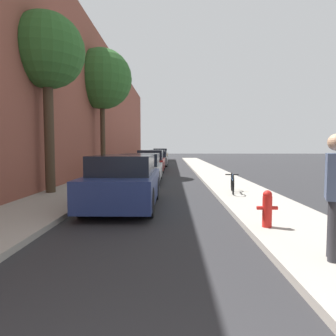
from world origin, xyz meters
The scene contains 15 objects.
ground_plane centered at (0.00, 16.00, 0.00)m, with size 120.00×120.00×0.00m, color #28282B.
sidewalk_left centered at (-2.90, 16.00, 0.06)m, with size 2.00×52.00×0.12m.
sidewalk_right centered at (2.90, 16.00, 0.06)m, with size 2.00×52.00×0.12m.
building_facade_left centered at (-4.25, 16.00, 4.22)m, with size 0.70×52.00×8.44m.
parked_car_navy centered at (-0.79, 7.79, 0.67)m, with size 1.73×3.94×1.40m.
parked_car_silver centered at (-0.93, 13.69, 0.63)m, with size 1.80×4.62×1.32m.
parked_car_red centered at (-0.92, 19.96, 0.67)m, with size 1.77×4.70×1.42m.
parked_car_grey centered at (-0.80, 25.61, 0.61)m, with size 1.79×4.11×1.29m.
parked_car_white centered at (-1.02, 30.90, 0.64)m, with size 1.73×4.02×1.35m.
parked_car_champagne centered at (-0.92, 36.03, 0.69)m, with size 1.76×3.94×1.45m.
street_tree_near centered at (-3.54, 9.66, 4.64)m, with size 2.41×2.41×5.80m.
street_tree_far centered at (-3.38, 16.67, 5.35)m, with size 3.30×3.30×6.90m.
fire_hydrant centered at (2.27, 5.36, 0.48)m, with size 0.38×0.18×0.69m.
pedestrian centered at (2.63, 3.73, 1.06)m, with size 0.37×0.48×1.67m.
bicycle centered at (2.48, 9.67, 0.44)m, with size 0.44×1.51×0.62m.
Camera 1 is at (0.50, -0.24, 1.61)m, focal length 32.38 mm.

